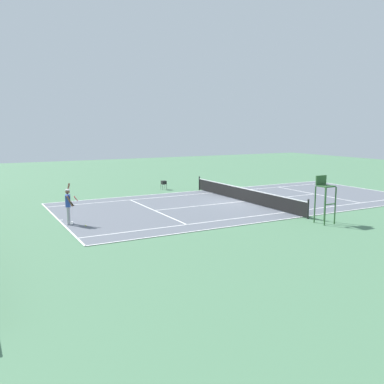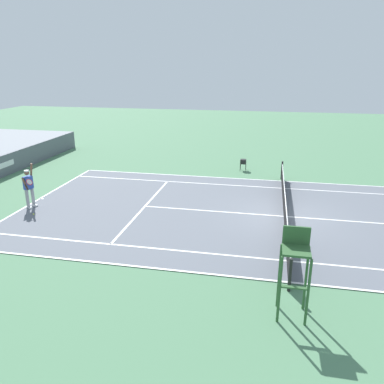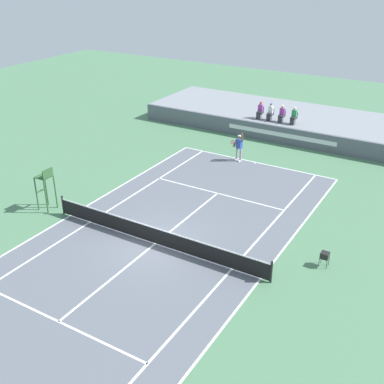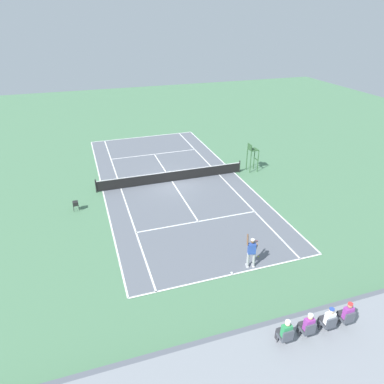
{
  "view_description": "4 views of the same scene",
  "coord_description": "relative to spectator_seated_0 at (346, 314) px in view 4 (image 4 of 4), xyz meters",
  "views": [
    {
      "loc": [
        -22.28,
        15.95,
        4.88
      ],
      "look_at": [
        -0.35,
        4.06,
        1.0
      ],
      "focal_mm": 39.02,
      "sensor_mm": 36.0,
      "label": 1
    },
    {
      "loc": [
        -16.2,
        0.86,
        6.41
      ],
      "look_at": [
        -0.35,
        4.06,
        1.0
      ],
      "focal_mm": 35.92,
      "sensor_mm": 36.0,
      "label": 2
    },
    {
      "loc": [
        11.56,
        -15.97,
        12.38
      ],
      "look_at": [
        -0.35,
        4.06,
        1.0
      ],
      "focal_mm": 44.91,
      "sensor_mm": 36.0,
      "label": 3
    },
    {
      "loc": [
        6.61,
        25.0,
        12.37
      ],
      "look_at": [
        -0.35,
        4.06,
        1.0
      ],
      "focal_mm": 33.16,
      "sensor_mm": 36.0,
      "label": 4
    }
  ],
  "objects": [
    {
      "name": "barrier_wall",
      "position": [
        2.2,
        -1.05,
        -1.24
      ],
      "size": [
        23.9,
        0.25,
        1.27
      ],
      "color": "#565B66",
      "rests_on": "ground"
    },
    {
      "name": "spectator_seated_0",
      "position": [
        0.0,
        0.0,
        0.0
      ],
      "size": [
        0.44,
        0.6,
        1.27
      ],
      "color": "#474C56",
      "rests_on": "bleacher_platform"
    },
    {
      "name": "spectator_seated_3",
      "position": [
        2.7,
        0.0,
        0.0
      ],
      "size": [
        0.44,
        0.6,
        1.27
      ],
      "color": "#474C56",
      "rests_on": "bleacher_platform"
    },
    {
      "name": "umpire_chair",
      "position": [
        -4.85,
        -17.38,
        -0.32
      ],
      "size": [
        0.77,
        0.77,
        2.44
      ],
      "color": "#2D562D",
      "rests_on": "ground"
    },
    {
      "name": "spectator_seated_2",
      "position": [
        1.76,
        0.0,
        0.0
      ],
      "size": [
        0.44,
        0.6,
        1.27
      ],
      "color": "#474C56",
      "rests_on": "bleacher_platform"
    },
    {
      "name": "spectator_seated_1",
      "position": [
        0.83,
        0.0,
        0.0
      ],
      "size": [
        0.44,
        0.6,
        1.27
      ],
      "color": "#474C56",
      "rests_on": "bleacher_platform"
    },
    {
      "name": "ground_plane",
      "position": [
        2.2,
        -17.38,
        -1.88
      ],
      "size": [
        80.0,
        80.0,
        0.0
      ],
      "primitive_type": "plane",
      "color": "#4C7A56"
    },
    {
      "name": "net",
      "position": [
        2.2,
        -17.38,
        -1.36
      ],
      "size": [
        11.98,
        0.1,
        1.07
      ],
      "color": "black",
      "rests_on": "ground"
    },
    {
      "name": "court",
      "position": [
        2.2,
        -17.38,
        -1.87
      ],
      "size": [
        11.08,
        23.88,
        0.03
      ],
      "color": "slate",
      "rests_on": "ground"
    },
    {
      "name": "tennis_player",
      "position": [
        1.04,
        -5.78,
        -0.88
      ],
      "size": [
        0.83,
        0.61,
        2.08
      ],
      "color": "#9E9EA3",
      "rests_on": "ground"
    },
    {
      "name": "ball_hopper",
      "position": [
        9.71,
        -15.03,
        -1.31
      ],
      "size": [
        0.36,
        0.36,
        0.7
      ],
      "color": "black",
      "rests_on": "ground"
    },
    {
      "name": "tennis_ball",
      "position": [
        0.22,
        -6.41,
        -1.84
      ],
      "size": [
        0.07,
        0.07,
        0.07
      ],
      "primitive_type": "sphere",
      "color": "#D1E533",
      "rests_on": "ground"
    }
  ]
}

